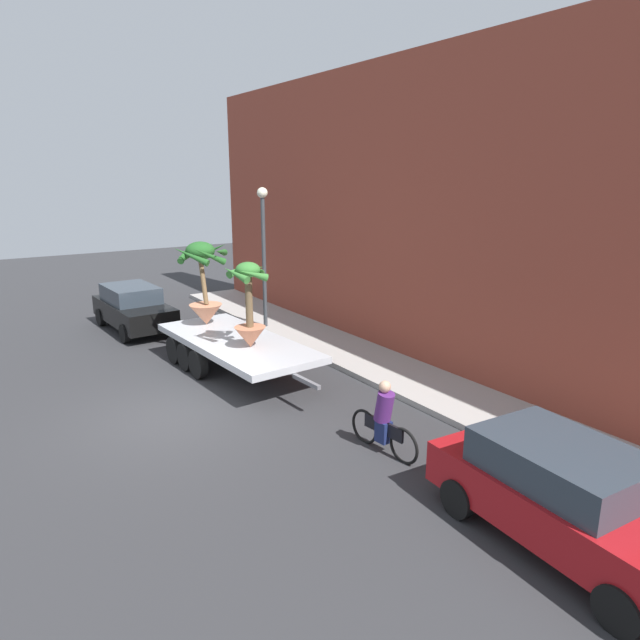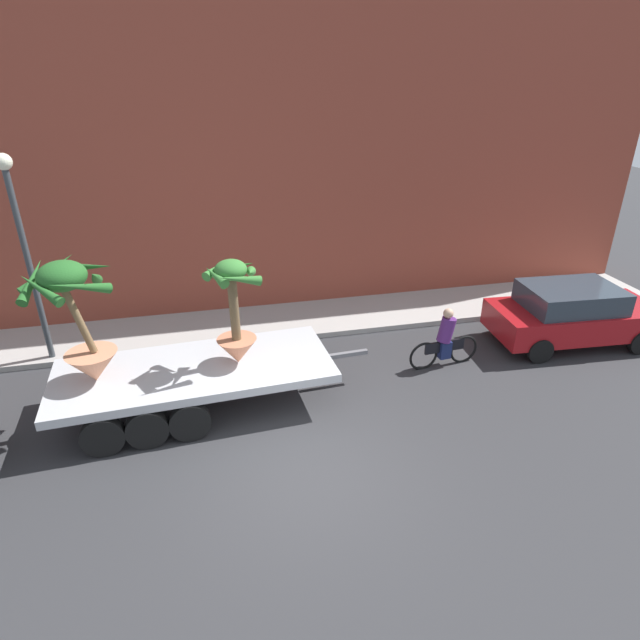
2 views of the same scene
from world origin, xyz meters
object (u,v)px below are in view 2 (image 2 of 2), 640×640
at_px(potted_palm_rear, 235,316).
at_px(street_lamp, 22,235).
at_px(flatbed_trailer, 183,378).
at_px(cyclist, 445,341).
at_px(potted_palm_middle, 78,321).
at_px(parked_car, 573,313).

bearing_deg(potted_palm_rear, street_lamp, 147.53).
relative_size(flatbed_trailer, potted_palm_rear, 2.97).
bearing_deg(cyclist, flatbed_trailer, -175.92).
bearing_deg(street_lamp, potted_palm_middle, -62.66).
bearing_deg(flatbed_trailer, potted_palm_middle, -178.03).
xyz_separation_m(flatbed_trailer, parked_car, (9.83, 0.81, 0.07)).
height_order(potted_palm_rear, potted_palm_middle, potted_palm_middle).
bearing_deg(potted_palm_rear, parked_car, 5.36).
distance_m(potted_palm_middle, street_lamp, 3.33).
bearing_deg(potted_palm_rear, cyclist, 5.11).
relative_size(flatbed_trailer, cyclist, 3.65).
height_order(parked_car, street_lamp, street_lamp).
bearing_deg(cyclist, parked_car, 5.68).
height_order(cyclist, parked_car, parked_car).
bearing_deg(parked_car, potted_palm_middle, -175.72).
height_order(potted_palm_rear, street_lamp, street_lamp).
bearing_deg(street_lamp, cyclist, -14.09).
height_order(flatbed_trailer, parked_car, parked_car).
bearing_deg(cyclist, street_lamp, 165.91).
relative_size(potted_palm_rear, street_lamp, 0.47).
bearing_deg(potted_palm_rear, flatbed_trailer, 179.65).
distance_m(cyclist, street_lamp, 9.94).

